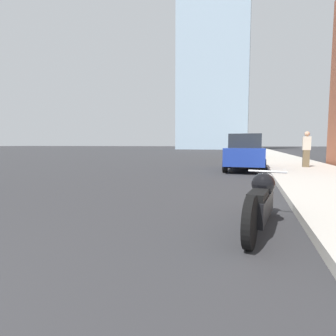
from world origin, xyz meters
The scene contains 6 objects.
sidewalk centered at (5.74, 40.00, 0.07)m, with size 3.42×240.00×0.15m.
distant_tower centered at (-6.66, 75.86, 32.71)m, with size 18.14×18.14×65.43m.
motorcycle centered at (3.41, 4.48, 0.41)m, with size 0.67×2.31×0.81m.
parked_car_blue centered at (2.98, 13.54, 0.86)m, with size 1.80×4.13×1.74m.
parked_car_yellow centered at (2.92, 25.14, 0.88)m, with size 1.97×3.90×1.82m.
pedestrian centered at (5.84, 14.62, 1.04)m, with size 0.36×0.24×1.73m.
Camera 1 is at (3.25, 0.41, 1.24)m, focal length 28.00 mm.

